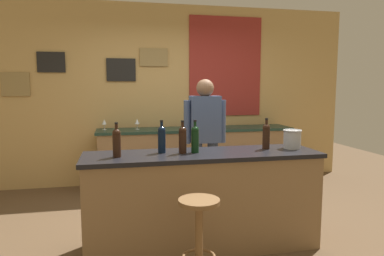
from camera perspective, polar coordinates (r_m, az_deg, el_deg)
name	(u,v)px	position (r m, az deg, el deg)	size (l,w,h in m)	color
ground_plane	(194,230)	(3.92, 0.27, -16.24)	(10.00, 10.00, 0.00)	brown
back_wall	(168,93)	(5.61, -3.96, 5.63)	(6.00, 0.09, 2.80)	tan
bar_counter	(203,200)	(3.39, 1.75, -11.65)	(2.20, 0.60, 0.92)	olive
side_counter	(196,157)	(5.42, 0.68, -4.73)	(2.97, 0.56, 0.90)	olive
bartender	(205,136)	(4.25, 2.11, -1.30)	(0.52, 0.21, 1.62)	#384766
bar_stool	(199,227)	(2.80, 1.15, -15.78)	(0.32, 0.32, 0.68)	brown
wine_bottle_a	(117,142)	(3.12, -12.15, -2.20)	(0.07, 0.07, 0.31)	black
wine_bottle_b	(162,138)	(3.26, -4.95, -1.68)	(0.07, 0.07, 0.31)	black
wine_bottle_c	(183,139)	(3.22, -1.54, -1.76)	(0.07, 0.07, 0.31)	black
wine_bottle_d	(195,138)	(3.26, 0.49, -1.66)	(0.07, 0.07, 0.31)	black
wine_bottle_e	(266,135)	(3.52, 11.97, -1.17)	(0.07, 0.07, 0.31)	black
ice_bucket	(292,139)	(3.62, 15.97, -1.67)	(0.19, 0.19, 0.19)	#B7BABF
wine_glass_a	(104,122)	(5.27, -14.09, 0.89)	(0.07, 0.07, 0.16)	silver
wine_glass_b	(137,122)	(5.24, -8.92, 0.98)	(0.07, 0.07, 0.16)	silver
wine_glass_c	(221,120)	(5.49, 4.75, 1.30)	(0.07, 0.07, 0.16)	silver
coffee_mug	(188,125)	(5.36, -0.63, 0.52)	(0.12, 0.08, 0.09)	#B2332D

